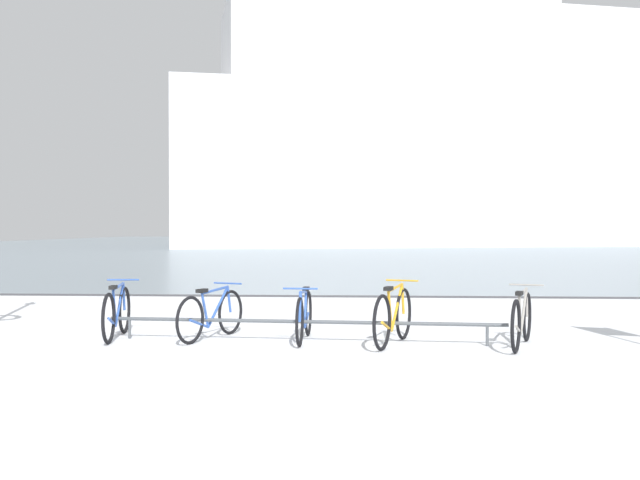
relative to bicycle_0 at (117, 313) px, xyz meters
name	(u,v)px	position (x,y,z in m)	size (l,w,h in m)	color
ground	(347,247)	(2.04, 50.48, -0.41)	(80.00, 132.00, 0.08)	white
bike_rack	(303,322)	(2.64, -0.18, -0.09)	(5.48, 0.46, 0.31)	#4C5156
bicycle_0	(117,313)	(0.00, 0.00, 0.00)	(0.46, 1.70, 0.81)	black
bicycle_1	(211,314)	(1.34, 0.03, -0.02)	(0.70, 1.59, 0.76)	black
bicycle_2	(304,316)	(2.65, -0.08, -0.02)	(0.46, 1.65, 0.77)	black
bicycle_3	(393,316)	(3.87, -0.33, 0.01)	(0.65, 1.67, 0.84)	black
bicycle_4	(522,319)	(5.54, -0.41, -0.01)	(0.68, 1.67, 0.79)	black
ferry_ship	(434,132)	(9.35, 53.51, 9.28)	(46.55, 23.61, 28.74)	silver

